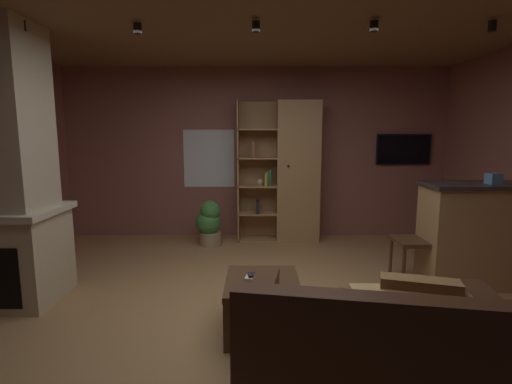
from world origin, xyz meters
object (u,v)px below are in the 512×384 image
object	(u,v)px
potted_floor_plant	(209,222)
wall_mounted_tv	(403,149)
table_book_1	(256,275)
dining_chair	(422,235)
bookshelf_cabinet	(292,172)
coffee_table	(262,290)
kitchen_bar_counter	(488,234)
stone_fireplace	(2,181)
tissue_box	(493,179)
leather_couch	(374,360)
table_book_0	(254,278)

from	to	relation	value
potted_floor_plant	wall_mounted_tv	world-z (taller)	wall_mounted_tv
table_book_1	dining_chair	world-z (taller)	dining_chair
bookshelf_cabinet	coffee_table	bearing A→B (deg)	-100.03
kitchen_bar_counter	stone_fireplace	bearing A→B (deg)	-175.11
kitchen_bar_counter	potted_floor_plant	size ratio (longest dim) A/B	2.12
tissue_box	leather_couch	distance (m)	2.69
kitchen_bar_counter	tissue_box	world-z (taller)	tissue_box
bookshelf_cabinet	wall_mounted_tv	world-z (taller)	bookshelf_cabinet
stone_fireplace	coffee_table	bearing A→B (deg)	-13.67
tissue_box	leather_couch	size ratio (longest dim) A/B	0.08
tissue_box	leather_couch	bearing A→B (deg)	-133.15
coffee_table	potted_floor_plant	xyz separation A→B (m)	(-0.73, 2.47, -0.01)
stone_fireplace	wall_mounted_tv	bearing A→B (deg)	27.24
leather_couch	coffee_table	distance (m)	1.13
bookshelf_cabinet	leather_couch	distance (m)	3.77
kitchen_bar_counter	table_book_1	bearing A→B (deg)	-158.44
tissue_box	stone_fireplace	bearing A→B (deg)	-175.96
coffee_table	dining_chair	world-z (taller)	dining_chair
kitchen_bar_counter	tissue_box	bearing A→B (deg)	-121.82
tissue_box	table_book_1	distance (m)	2.67
stone_fireplace	bookshelf_cabinet	world-z (taller)	stone_fireplace
table_book_0	wall_mounted_tv	world-z (taller)	wall_mounted_tv
stone_fireplace	kitchen_bar_counter	xyz separation A→B (m)	(4.84, 0.41, -0.62)
stone_fireplace	leather_couch	size ratio (longest dim) A/B	1.63
bookshelf_cabinet	coffee_table	xyz separation A→B (m)	(-0.49, -2.76, -0.68)
leather_couch	table_book_0	world-z (taller)	leather_couch
stone_fireplace	bookshelf_cabinet	xyz separation A→B (m)	(2.91, 2.18, -0.14)
leather_couch	coffee_table	world-z (taller)	leather_couch
tissue_box	table_book_0	xyz separation A→B (m)	(-2.44, -0.92, -0.71)
stone_fireplace	dining_chair	xyz separation A→B (m)	(4.16, 0.46, -0.64)
table_book_0	wall_mounted_tv	xyz separation A→B (m)	(2.28, 2.97, 0.92)
tissue_box	table_book_1	world-z (taller)	tissue_box
table_book_1	wall_mounted_tv	xyz separation A→B (m)	(2.26, 2.95, 0.90)
coffee_table	table_book_1	xyz separation A→B (m)	(-0.05, 0.03, 0.12)
table_book_1	stone_fireplace	bearing A→B (deg)	166.68
coffee_table	table_book_0	bearing A→B (deg)	172.28
tissue_box	wall_mounted_tv	world-z (taller)	wall_mounted_tv
stone_fireplace	bookshelf_cabinet	bearing A→B (deg)	36.77
coffee_table	table_book_1	distance (m)	0.14
potted_floor_plant	kitchen_bar_counter	bearing A→B (deg)	-24.95
stone_fireplace	coffee_table	xyz separation A→B (m)	(2.42, -0.59, -0.83)
bookshelf_cabinet	tissue_box	bearing A→B (deg)	-44.27
stone_fireplace	table_book_0	distance (m)	2.53
kitchen_bar_counter	dining_chair	size ratio (longest dim) A/B	1.51
kitchen_bar_counter	coffee_table	bearing A→B (deg)	-157.48
dining_chair	wall_mounted_tv	bearing A→B (deg)	76.17
coffee_table	dining_chair	distance (m)	2.04
table_book_0	potted_floor_plant	distance (m)	2.55
table_book_0	wall_mounted_tv	distance (m)	3.85
leather_couch	dining_chair	bearing A→B (deg)	60.72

